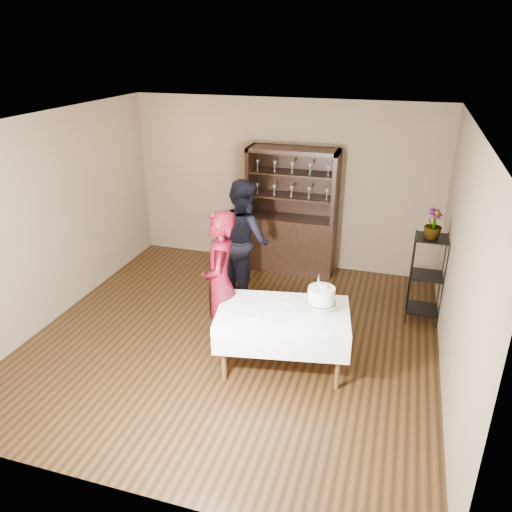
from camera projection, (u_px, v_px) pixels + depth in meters
The scene contains 14 objects.
floor at pixel (234, 338), 6.38m from camera, with size 5.00×5.00×0.00m, color black.
ceiling at pixel (230, 122), 5.30m from camera, with size 5.00×5.00×0.00m, color white.
back_wall at pixel (284, 185), 8.03m from camera, with size 5.00×0.02×2.70m, color brown.
wall_left at pixel (52, 219), 6.51m from camera, with size 0.02×5.00×2.70m, color brown.
wall_right at pixel (459, 266), 5.18m from camera, with size 0.02×5.00×2.70m, color brown.
china_hutch at pixel (291, 231), 8.04m from camera, with size 1.40×0.48×2.00m.
plant_etagere at pixel (427, 275), 6.57m from camera, with size 0.42×0.42×1.20m.
cake_table at pixel (283, 324), 5.62m from camera, with size 1.60×1.14×0.73m.
woman at pixel (220, 283), 5.84m from camera, with size 0.65×0.42×1.77m, color #35040B.
man at pixel (244, 239), 7.12m from camera, with size 0.86×0.67×1.76m, color black.
cake at pixel (321, 297), 5.47m from camera, with size 0.35×0.35×0.46m.
plate_near at pixel (255, 315), 5.45m from camera, with size 0.19×0.19×0.01m, color white.
plate_far at pixel (289, 301), 5.75m from camera, with size 0.17×0.17×0.01m, color white.
potted_plant at pixel (433, 224), 6.24m from camera, with size 0.22×0.22×0.39m, color #4A6E34.
Camera 1 is at (1.84, -5.11, 3.52)m, focal length 35.00 mm.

